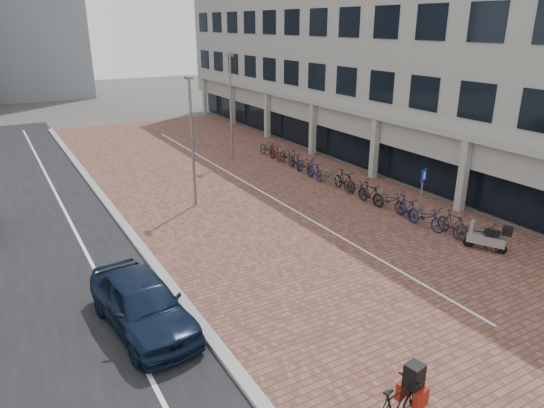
{
  "coord_description": "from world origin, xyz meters",
  "views": [
    {
      "loc": [
        -9.38,
        -10.29,
        8.17
      ],
      "look_at": [
        0.0,
        6.0,
        1.3
      ],
      "focal_mm": 32.81,
      "sensor_mm": 36.0,
      "label": 1
    }
  ],
  "objects": [
    {
      "name": "ground",
      "position": [
        0.0,
        0.0,
        0.0
      ],
      "size": [
        140.0,
        140.0,
        0.0
      ],
      "primitive_type": "plane",
      "color": "#474442",
      "rests_on": "ground"
    },
    {
      "name": "parking_line",
      "position": [
        2.2,
        12.0,
        0.04
      ],
      "size": [
        0.1,
        30.0,
        0.0
      ],
      "primitive_type": "cube",
      "color": "white",
      "rests_on": "plaza_brick"
    },
    {
      "name": "lane_line",
      "position": [
        -7.0,
        12.0,
        0.02
      ],
      "size": [
        0.12,
        44.0,
        0.0
      ],
      "primitive_type": "cube",
      "color": "white",
      "rests_on": "street_asphalt"
    },
    {
      "name": "lamp_near",
      "position": [
        -1.48,
        10.69,
        2.96
      ],
      "size": [
        0.12,
        0.12,
        5.93
      ],
      "primitive_type": "cylinder",
      "color": "gray",
      "rests_on": "ground"
    },
    {
      "name": "scooter_front",
      "position": [
        6.22,
        0.54,
        0.56
      ],
      "size": [
        1.2,
        1.68,
        1.12
      ],
      "primitive_type": null,
      "rotation": [
        0.0,
        0.0,
        0.48
      ],
      "color": "#A7A6AB",
      "rests_on": "ground"
    },
    {
      "name": "office_building",
      "position": [
        12.97,
        16.0,
        8.44
      ],
      "size": [
        8.4,
        40.0,
        15.0
      ],
      "color": "gray",
      "rests_on": "ground"
    },
    {
      "name": "street_asphalt",
      "position": [
        -9.0,
        12.0,
        0.01
      ],
      "size": [
        8.0,
        50.0,
        0.03
      ],
      "primitive_type": "cube",
      "color": "black",
      "rests_on": "ground"
    },
    {
      "name": "parking_sign",
      "position": [
        5.85,
        3.61,
        1.69
      ],
      "size": [
        0.5,
        0.24,
        2.51
      ],
      "rotation": [
        0.0,
        0.0,
        0.4
      ],
      "color": "slate",
      "rests_on": "ground"
    },
    {
      "name": "plaza_brick",
      "position": [
        2.0,
        12.0,
        0.01
      ],
      "size": [
        14.5,
        42.0,
        0.04
      ],
      "primitive_type": "cube",
      "color": "brown",
      "rests_on": "ground"
    },
    {
      "name": "car_navy",
      "position": [
        -6.5,
        2.0,
        0.8
      ],
      "size": [
        2.34,
        4.83,
        1.59
      ],
      "primitive_type": "imported",
      "rotation": [
        0.0,
        0.0,
        0.1
      ],
      "color": "black",
      "rests_on": "ground"
    },
    {
      "name": "curb",
      "position": [
        -5.1,
        12.0,
        0.07
      ],
      "size": [
        0.35,
        42.0,
        0.14
      ],
      "primitive_type": "cube",
      "color": "gray",
      "rests_on": "ground"
    },
    {
      "name": "bike_row",
      "position": [
        6.01,
        9.05,
        0.52
      ],
      "size": [
        1.29,
        18.12,
        1.05
      ],
      "color": "black",
      "rests_on": "ground"
    },
    {
      "name": "hero_bike",
      "position": [
        -3.01,
        -4.41,
        0.63
      ],
      "size": [
        2.08,
        0.9,
        1.42
      ],
      "rotation": [
        0.0,
        0.0,
        1.74
      ],
      "color": "black",
      "rests_on": "ground"
    },
    {
      "name": "lamp_far",
      "position": [
        3.63,
        17.29,
        3.19
      ],
      "size": [
        0.12,
        0.12,
        6.37
      ],
      "primitive_type": "cylinder",
      "color": "slate",
      "rests_on": "ground"
    }
  ]
}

